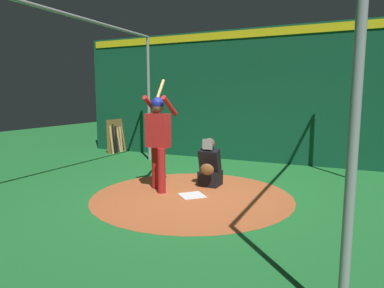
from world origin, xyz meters
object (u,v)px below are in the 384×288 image
(home_plate, at_px, (192,195))
(baseball_0, at_px, (218,180))
(catcher, at_px, (210,167))
(batter, at_px, (158,134))
(bat_rack, at_px, (120,136))

(home_plate, bearing_deg, baseball_0, 176.37)
(catcher, distance_m, baseball_0, 0.51)
(home_plate, bearing_deg, catcher, 177.92)
(catcher, height_order, baseball_0, catcher)
(batter, height_order, baseball_0, batter)
(bat_rack, distance_m, baseball_0, 4.91)
(batter, xyz_separation_m, bat_rack, (-3.45, -3.46, -0.59))
(home_plate, height_order, bat_rack, bat_rack)
(batter, xyz_separation_m, catcher, (-0.70, 0.77, -0.70))
(baseball_0, bearing_deg, catcher, -6.77)
(batter, height_order, catcher, batter)
(catcher, xyz_separation_m, bat_rack, (-2.75, -4.23, 0.11))
(batter, bearing_deg, bat_rack, -134.90)
(batter, relative_size, bat_rack, 1.79)
(home_plate, distance_m, catcher, 0.86)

